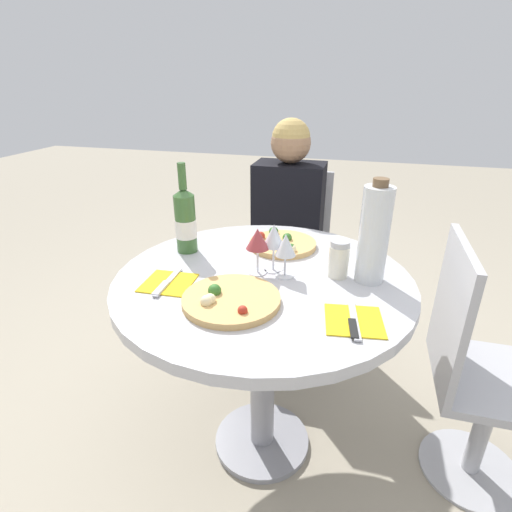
# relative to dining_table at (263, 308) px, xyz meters

# --- Properties ---
(ground_plane) EXTENTS (12.00, 12.00, 0.00)m
(ground_plane) POSITION_rel_dining_table_xyz_m (0.00, 0.00, -0.63)
(ground_plane) COLOR #9E937F
(ground_plane) RESTS_ON ground
(dining_table) EXTENTS (0.96, 0.96, 0.75)m
(dining_table) POSITION_rel_dining_table_xyz_m (0.00, 0.00, 0.00)
(dining_table) COLOR gray
(dining_table) RESTS_ON ground_plane
(chair_behind_diner) EXTENTS (0.40, 0.40, 0.89)m
(chair_behind_diner) POSITION_rel_dining_table_xyz_m (-0.07, 0.84, -0.20)
(chair_behind_diner) COLOR #ADADB2
(chair_behind_diner) RESTS_ON ground_plane
(seated_diner) EXTENTS (0.34, 0.43, 1.17)m
(seated_diner) POSITION_rel_dining_table_xyz_m (-0.07, 0.70, -0.10)
(seated_diner) COLOR black
(seated_diner) RESTS_ON ground_plane
(chair_empty_side) EXTENTS (0.40, 0.40, 0.89)m
(chair_empty_side) POSITION_rel_dining_table_xyz_m (0.71, 0.08, -0.20)
(chair_empty_side) COLOR #ADADB2
(chair_empty_side) RESTS_ON ground_plane
(pizza_large) EXTENTS (0.28, 0.28, 0.05)m
(pizza_large) POSITION_rel_dining_table_xyz_m (-0.05, -0.19, 0.13)
(pizza_large) COLOR tan
(pizza_large) RESTS_ON dining_table
(pizza_small_far) EXTENTS (0.25, 0.25, 0.05)m
(pizza_small_far) POSITION_rel_dining_table_xyz_m (0.01, 0.25, 0.14)
(pizza_small_far) COLOR tan
(pizza_small_far) RESTS_ON dining_table
(wine_bottle) EXTENTS (0.08, 0.08, 0.32)m
(wine_bottle) POSITION_rel_dining_table_xyz_m (-0.32, 0.12, 0.24)
(wine_bottle) COLOR #38602D
(wine_bottle) RESTS_ON dining_table
(tall_carafe) EXTENTS (0.09, 0.09, 0.33)m
(tall_carafe) POSITION_rel_dining_table_xyz_m (0.33, 0.06, 0.28)
(tall_carafe) COLOR silver
(tall_carafe) RESTS_ON dining_table
(sugar_shaker) EXTENTS (0.06, 0.06, 0.12)m
(sugar_shaker) POSITION_rel_dining_table_xyz_m (0.23, 0.06, 0.18)
(sugar_shaker) COLOR silver
(sugar_shaker) RESTS_ON dining_table
(wine_glass_front_right) EXTENTS (0.07, 0.07, 0.14)m
(wine_glass_front_right) POSITION_rel_dining_table_xyz_m (0.07, 0.02, 0.23)
(wine_glass_front_right) COLOR silver
(wine_glass_front_right) RESTS_ON dining_table
(wine_glass_front_left) EXTENTS (0.08, 0.08, 0.15)m
(wine_glass_front_left) POSITION_rel_dining_table_xyz_m (-0.02, 0.02, 0.24)
(wine_glass_front_left) COLOR silver
(wine_glass_front_left) RESTS_ON dining_table
(wine_glass_center) EXTENTS (0.07, 0.07, 0.16)m
(wine_glass_center) POSITION_rel_dining_table_xyz_m (0.02, 0.05, 0.24)
(wine_glass_center) COLOR silver
(wine_glass_center) RESTS_ON dining_table
(place_setting_left) EXTENTS (0.16, 0.19, 0.01)m
(place_setting_left) POSITION_rel_dining_table_xyz_m (-0.27, -0.13, 0.13)
(place_setting_left) COLOR gold
(place_setting_left) RESTS_ON dining_table
(place_setting_right) EXTENTS (0.17, 0.19, 0.01)m
(place_setting_right) POSITION_rel_dining_table_xyz_m (0.30, -0.19, 0.13)
(place_setting_right) COLOR gold
(place_setting_right) RESTS_ON dining_table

